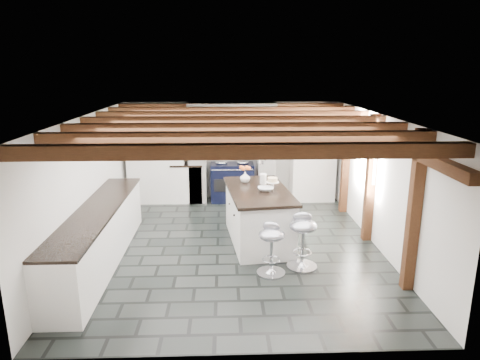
{
  "coord_description": "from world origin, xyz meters",
  "views": [
    {
      "loc": [
        -0.18,
        -7.06,
        3.07
      ],
      "look_at": [
        0.1,
        0.4,
        1.1
      ],
      "focal_mm": 32.0,
      "sensor_mm": 36.0,
      "label": 1
    }
  ],
  "objects_px": {
    "kitchen_island": "(258,215)",
    "bar_stool_far": "(272,243)",
    "bar_stool_near": "(303,234)",
    "range_cooker": "(232,181)"
  },
  "relations": [
    {
      "from": "range_cooker",
      "to": "bar_stool_near",
      "type": "height_order",
      "value": "range_cooker"
    },
    {
      "from": "range_cooker",
      "to": "kitchen_island",
      "type": "xyz_separation_m",
      "value": [
        0.42,
        -2.48,
        0.03
      ]
    },
    {
      "from": "range_cooker",
      "to": "bar_stool_far",
      "type": "distance_m",
      "value": 3.8
    },
    {
      "from": "bar_stool_near",
      "to": "kitchen_island",
      "type": "bearing_deg",
      "value": 126.86
    },
    {
      "from": "range_cooker",
      "to": "kitchen_island",
      "type": "bearing_deg",
      "value": -80.33
    },
    {
      "from": "bar_stool_near",
      "to": "range_cooker",
      "type": "bearing_deg",
      "value": 113.73
    },
    {
      "from": "bar_stool_far",
      "to": "range_cooker",
      "type": "bearing_deg",
      "value": 121.35
    },
    {
      "from": "range_cooker",
      "to": "bar_stool_far",
      "type": "bearing_deg",
      "value": -82.08
    },
    {
      "from": "range_cooker",
      "to": "bar_stool_near",
      "type": "distance_m",
      "value": 3.71
    },
    {
      "from": "kitchen_island",
      "to": "bar_stool_far",
      "type": "bearing_deg",
      "value": -91.96
    }
  ]
}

